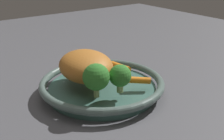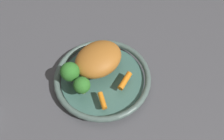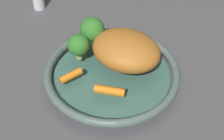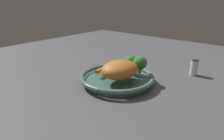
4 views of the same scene
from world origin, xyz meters
name	(u,v)px [view 1 (image 1 of 4)]	position (x,y,z in m)	size (l,w,h in m)	color
ground_plane	(102,93)	(0.00, 0.00, 0.00)	(2.07, 2.07, 0.00)	#4C4C51
serving_bowl	(102,86)	(0.00, 0.00, 0.02)	(0.31, 0.31, 0.04)	#3D665B
roast_chicken_piece	(86,66)	(0.02, 0.03, 0.08)	(0.16, 0.13, 0.07)	#B26927
baby_carrot_back	(140,80)	(-0.07, -0.06, 0.05)	(0.02, 0.02, 0.05)	orange
baby_carrot_center	(120,67)	(0.02, -0.07, 0.05)	(0.02, 0.02, 0.06)	orange
broccoli_floret_large	(96,77)	(-0.07, 0.06, 0.09)	(0.06, 0.06, 0.08)	#95AB66
broccoli_floret_small	(120,76)	(-0.08, 0.01, 0.08)	(0.05, 0.05, 0.06)	#96AA66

